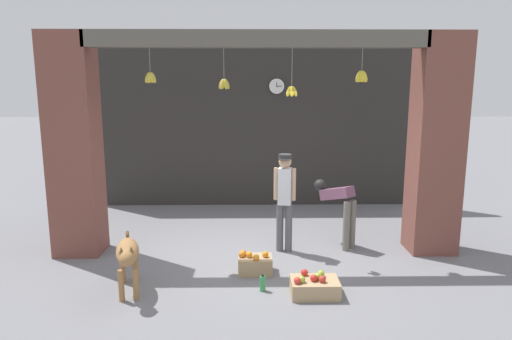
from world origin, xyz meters
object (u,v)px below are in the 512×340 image
Objects in this scene: dog at (128,255)px; fruit_crate_apples at (314,286)px; worker_stooping at (339,205)px; fruit_crate_oranges at (255,264)px; shopkeeper at (285,196)px; wall_clock at (277,86)px; water_bottle at (263,283)px.

fruit_crate_apples is at bearing 73.67° from dog.
worker_stooping reaches higher than fruit_crate_oranges.
shopkeeper reaches higher than fruit_crate_apples.
fruit_crate_apples is 4.98m from wall_clock.
shopkeeper is 3.30× the size of fruit_crate_oranges.
dog is 0.98× the size of worker_stooping.
worker_stooping is at bearing 51.90° from water_bottle.
wall_clock is (0.41, 4.20, 2.45)m from water_bottle.
worker_stooping is at bearing 105.43° from dog.
worker_stooping reaches higher than water_bottle.
wall_clock is at bearing -79.71° from shopkeeper.
shopkeeper reaches higher than fruit_crate_oranges.
shopkeeper is 1.49× the size of worker_stooping.
wall_clock reaches higher than fruit_crate_apples.
fruit_crate_oranges reaches higher than fruit_crate_apples.
dog is 0.66× the size of shopkeeper.
fruit_crate_oranges is at bearing 136.48° from fruit_crate_apples.
dog is 5.14m from wall_clock.
wall_clock is at bearing 84.40° from water_bottle.
worker_stooping is 2.21× the size of fruit_crate_oranges.
water_bottle is (0.09, -0.57, -0.03)m from fruit_crate_oranges.
fruit_crate_apples is 1.80× the size of wall_clock.
wall_clock reaches higher than water_bottle.
worker_stooping is 4.71× the size of water_bottle.
fruit_crate_apples is at bearing -11.29° from water_bottle.
fruit_crate_oranges is 4.40m from wall_clock.
wall_clock reaches higher than fruit_crate_oranges.
fruit_crate_oranges is at bearing -97.90° from wall_clock.
dog is 3.06× the size of wall_clock.
fruit_crate_oranges is 1.41× the size of wall_clock.
wall_clock is at bearing 69.82° from worker_stooping.
water_bottle is at bearing -167.03° from worker_stooping.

